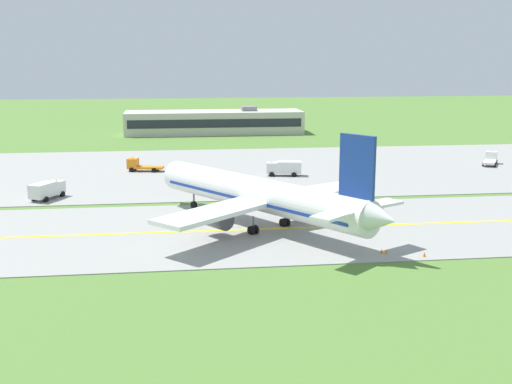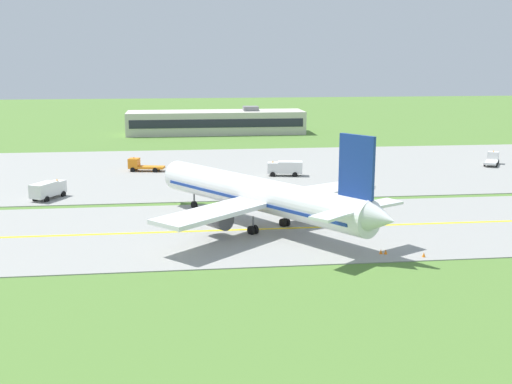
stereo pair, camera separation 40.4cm
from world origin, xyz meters
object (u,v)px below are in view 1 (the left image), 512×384
object	(u,v)px
service_truck_baggage	(491,159)
service_truck_fuel	(47,189)
service_truck_pushback	(284,168)
service_truck_catering	(140,165)
airplane_lead	(261,195)

from	to	relation	value
service_truck_baggage	service_truck_fuel	bearing A→B (deg)	-165.14
service_truck_baggage	service_truck_pushback	bearing A→B (deg)	-170.65
service_truck_fuel	service_truck_catering	bearing A→B (deg)	60.78
airplane_lead	service_truck_catering	size ratio (longest dim) A/B	5.15
service_truck_pushback	airplane_lead	bearing A→B (deg)	-104.44
service_truck_baggage	service_truck_fuel	world-z (taller)	service_truck_fuel
service_truck_fuel	airplane_lead	bearing A→B (deg)	-34.34
airplane_lead	service_truck_pushback	distance (m)	34.89
airplane_lead	service_truck_catering	distance (m)	44.68
service_truck_fuel	service_truck_pushback	bearing A→B (deg)	20.65
service_truck_baggage	service_truck_pushback	size ratio (longest dim) A/B	1.04
service_truck_baggage	service_truck_fuel	xyz separation A→B (m)	(-78.80, -20.91, 0.35)
service_truck_baggage	service_truck_catering	xyz separation A→B (m)	(-66.61, 0.90, 0.00)
service_truck_fuel	service_truck_baggage	bearing A→B (deg)	14.86
service_truck_fuel	service_truck_catering	world-z (taller)	service_truck_fuel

